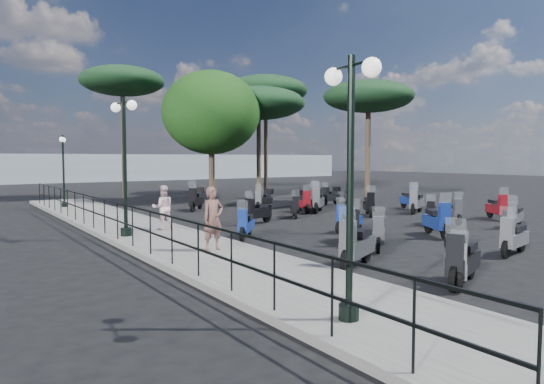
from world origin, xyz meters
TOP-DOWN VIEW (x-y plane):
  - ground at (0.00, 0.00)m, footprint 120.00×120.00m
  - sidewalk at (-6.50, 3.00)m, footprint 3.00×30.00m
  - railing at (-7.80, 2.80)m, footprint 0.04×26.04m
  - lamp_post_0 at (-7.14, -7.09)m, footprint 0.36×1.15m
  - lamp_post_1 at (-7.40, 2.59)m, footprint 0.50×1.24m
  - lamp_post_2 at (-7.07, 13.28)m, footprint 0.46×1.01m
  - woman at (-6.26, -1.05)m, footprint 0.65×0.47m
  - pedestrian_far at (-5.93, 3.22)m, footprint 0.83×0.71m
  - scooter_0 at (-3.51, -6.54)m, footprint 1.72×0.85m
  - scooter_1 at (-3.59, -6.43)m, footprint 1.21×1.12m
  - scooter_2 at (-4.14, -4.17)m, footprint 1.74×0.99m
  - scooter_3 at (-4.13, 0.81)m, footprint 1.16×1.23m
  - scooter_4 at (-1.93, 3.47)m, footprint 1.59×0.81m
  - scooter_5 at (-1.80, 9.28)m, footprint 1.36×1.47m
  - scooter_7 at (-2.06, -2.93)m, footprint 1.25×1.14m
  - scooter_8 at (-2.03, -1.75)m, footprint 1.10×1.51m
  - scooter_9 at (-0.51, -0.07)m, footprint 1.53×0.61m
  - scooter_10 at (0.46, 4.28)m, footprint 0.95×1.35m
  - scooter_11 at (0.94, 7.41)m, footprint 1.53×1.06m
  - scooter_13 at (0.28, -5.48)m, footprint 1.67×0.62m
  - scooter_14 at (1.24, -2.39)m, footprint 1.09×1.66m
  - scooter_15 at (3.51, 2.87)m, footprint 1.19×1.44m
  - scooter_16 at (3.10, 6.22)m, footprint 1.27×1.61m
  - scooter_17 at (2.71, 5.39)m, footprint 1.51×1.37m
  - scooter_19 at (5.25, -2.79)m, footprint 1.53×0.68m
  - scooter_20 at (4.38, -0.77)m, footprint 0.98×1.42m
  - scooter_21 at (3.40, -0.51)m, footprint 1.31×0.97m
  - scooter_22 at (1.96, 5.63)m, footprint 0.83×1.64m
  - scooter_23 at (5.50, 7.68)m, footprint 1.59×0.70m
  - scooter_26 at (7.03, -1.03)m, footprint 1.11×1.48m
  - scooter_27 at (7.25, 3.74)m, footprint 0.92×1.63m
  - scooter_28 at (6.09, 2.36)m, footprint 1.71×0.99m
  - scooter_29 at (7.03, 7.88)m, footprint 0.94×1.30m
  - broadleaf_tree at (1.11, 13.26)m, footprint 5.75×5.75m
  - pine_0 at (4.80, 13.87)m, footprint 5.94×5.94m
  - pine_1 at (7.64, 17.30)m, footprint 6.08×6.08m
  - pine_2 at (-2.36, 18.68)m, footprint 5.29×5.29m
  - pine_3 at (7.49, 6.89)m, footprint 4.97×4.97m
  - distant_hills at (0.00, 45.00)m, footprint 70.00×8.00m

SIDE VIEW (x-z plane):
  - ground at x=0.00m, z-range 0.00..0.00m
  - sidewalk at x=-6.50m, z-range 0.00..0.15m
  - scooter_29 at x=7.03m, z-range -0.18..1.02m
  - scooter_21 at x=3.40m, z-range -0.19..1.03m
  - scooter_10 at x=0.46m, z-range -0.19..1.04m
  - scooter_9 at x=-0.51m, z-range -0.19..1.05m
  - scooter_19 at x=5.25m, z-range -0.19..1.06m
  - scooter_3 at x=-4.13m, z-range -0.19..1.07m
  - scooter_7 at x=-2.06m, z-range -0.19..1.07m
  - scooter_20 at x=4.38m, z-range -0.20..1.09m
  - scooter_1 at x=-3.59m, z-range -0.15..1.05m
  - scooter_13 at x=0.28m, z-range -0.20..1.13m
  - scooter_26 at x=7.03m, z-range -0.21..1.18m
  - scooter_27 at x=7.25m, z-range -0.21..1.18m
  - scooter_15 at x=3.51m, z-range -0.21..1.18m
  - scooter_8 at x=-2.03m, z-range -0.21..1.19m
  - scooter_23 at x=5.50m, z-range -0.16..1.13m
  - scooter_0 at x=-3.51m, z-range -0.22..1.21m
  - scooter_4 at x=-1.93m, z-range -0.16..1.16m
  - scooter_28 at x=6.09m, z-range -0.22..1.25m
  - scooter_22 at x=1.96m, z-range -0.17..1.19m
  - scooter_11 at x=0.94m, z-range -0.17..1.20m
  - scooter_14 at x=1.24m, z-range -0.23..1.26m
  - scooter_2 at x=-4.14m, z-range -0.23..1.26m
  - scooter_5 at x=-1.80m, z-range -0.18..1.27m
  - scooter_17 at x=2.71m, z-range -0.18..1.30m
  - scooter_16 at x=3.10m, z-range -0.18..1.31m
  - railing at x=-7.80m, z-range 0.35..1.45m
  - pedestrian_far at x=-5.93m, z-range 0.15..1.65m
  - woman at x=-6.26m, z-range 0.15..1.82m
  - distant_hills at x=0.00m, z-range 0.00..3.00m
  - lamp_post_2 at x=-7.07m, z-range 0.40..3.94m
  - lamp_post_0 at x=-7.14m, z-range 0.42..4.32m
  - lamp_post_1 at x=-7.40m, z-range 0.45..4.71m
  - broadleaf_tree at x=1.11m, z-range 1.38..9.04m
  - pine_3 at x=7.49m, z-range 2.51..9.33m
  - pine_0 at x=4.80m, z-range 2.48..9.57m
  - pine_2 at x=-2.36m, z-range 3.22..11.58m
  - pine_1 at x=7.64m, z-range 3.18..11.71m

